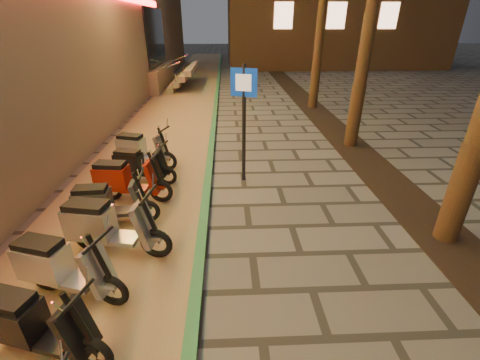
{
  "coord_description": "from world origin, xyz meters",
  "views": [
    {
      "loc": [
        -0.41,
        -2.69,
        3.61
      ],
      "look_at": [
        -0.19,
        2.17,
        1.2
      ],
      "focal_mm": 24.0,
      "sensor_mm": 36.0,
      "label": 1
    }
  ],
  "objects_px": {
    "scooter_4": "(32,324)",
    "scooter_6": "(106,226)",
    "scooter_7": "(106,203)",
    "scooter_8": "(124,180)",
    "pedestrian_sign": "(244,109)",
    "scooter_10": "(140,149)",
    "scooter_5": "(59,267)",
    "scooter_9": "(138,165)"
  },
  "relations": [
    {
      "from": "pedestrian_sign",
      "to": "scooter_8",
      "type": "relative_size",
      "value": 1.65
    },
    {
      "from": "pedestrian_sign",
      "to": "scooter_4",
      "type": "height_order",
      "value": "pedestrian_sign"
    },
    {
      "from": "scooter_9",
      "to": "scooter_10",
      "type": "height_order",
      "value": "scooter_10"
    },
    {
      "from": "scooter_9",
      "to": "scooter_10",
      "type": "distance_m",
      "value": 0.98
    },
    {
      "from": "scooter_6",
      "to": "scooter_5",
      "type": "bearing_deg",
      "value": -99.72
    },
    {
      "from": "scooter_4",
      "to": "scooter_5",
      "type": "xyz_separation_m",
      "value": [
        -0.11,
        0.95,
        0.02
      ]
    },
    {
      "from": "pedestrian_sign",
      "to": "scooter_5",
      "type": "height_order",
      "value": "pedestrian_sign"
    },
    {
      "from": "scooter_6",
      "to": "scooter_10",
      "type": "bearing_deg",
      "value": 105.19
    },
    {
      "from": "pedestrian_sign",
      "to": "scooter_10",
      "type": "relative_size",
      "value": 1.68
    },
    {
      "from": "scooter_8",
      "to": "scooter_10",
      "type": "height_order",
      "value": "scooter_8"
    },
    {
      "from": "pedestrian_sign",
      "to": "scooter_6",
      "type": "relative_size",
      "value": 1.55
    },
    {
      "from": "scooter_4",
      "to": "scooter_6",
      "type": "height_order",
      "value": "scooter_6"
    },
    {
      "from": "scooter_8",
      "to": "scooter_9",
      "type": "bearing_deg",
      "value": 92.3
    },
    {
      "from": "scooter_4",
      "to": "scooter_9",
      "type": "height_order",
      "value": "scooter_4"
    },
    {
      "from": "scooter_6",
      "to": "scooter_7",
      "type": "bearing_deg",
      "value": 118.72
    },
    {
      "from": "scooter_5",
      "to": "scooter_8",
      "type": "bearing_deg",
      "value": 104.2
    },
    {
      "from": "scooter_8",
      "to": "scooter_10",
      "type": "bearing_deg",
      "value": 100.06
    },
    {
      "from": "scooter_8",
      "to": "scooter_7",
      "type": "bearing_deg",
      "value": -87.19
    },
    {
      "from": "scooter_5",
      "to": "scooter_6",
      "type": "bearing_deg",
      "value": 86.74
    },
    {
      "from": "scooter_7",
      "to": "scooter_8",
      "type": "distance_m",
      "value": 0.96
    },
    {
      "from": "scooter_6",
      "to": "scooter_7",
      "type": "height_order",
      "value": "scooter_6"
    },
    {
      "from": "scooter_4",
      "to": "scooter_10",
      "type": "height_order",
      "value": "scooter_10"
    },
    {
      "from": "scooter_7",
      "to": "scooter_9",
      "type": "relative_size",
      "value": 1.02
    },
    {
      "from": "scooter_6",
      "to": "scooter_10",
      "type": "xyz_separation_m",
      "value": [
        -0.3,
        3.69,
        -0.04
      ]
    },
    {
      "from": "scooter_7",
      "to": "scooter_5",
      "type": "bearing_deg",
      "value": -96.17
    },
    {
      "from": "scooter_6",
      "to": "scooter_10",
      "type": "height_order",
      "value": "scooter_6"
    },
    {
      "from": "scooter_7",
      "to": "scooter_8",
      "type": "bearing_deg",
      "value": 81.25
    },
    {
      "from": "scooter_7",
      "to": "scooter_10",
      "type": "distance_m",
      "value": 2.82
    },
    {
      "from": "scooter_5",
      "to": "scooter_10",
      "type": "xyz_separation_m",
      "value": [
        0.05,
        4.62,
        -0.0
      ]
    },
    {
      "from": "scooter_10",
      "to": "scooter_5",
      "type": "bearing_deg",
      "value": -73.47
    },
    {
      "from": "scooter_10",
      "to": "scooter_7",
      "type": "bearing_deg",
      "value": -72.61
    },
    {
      "from": "scooter_4",
      "to": "scooter_10",
      "type": "relative_size",
      "value": 0.96
    },
    {
      "from": "pedestrian_sign",
      "to": "scooter_10",
      "type": "xyz_separation_m",
      "value": [
        -2.75,
        0.93,
        -1.29
      ]
    },
    {
      "from": "scooter_8",
      "to": "scooter_6",
      "type": "bearing_deg",
      "value": -76.13
    },
    {
      "from": "scooter_5",
      "to": "scooter_9",
      "type": "relative_size",
      "value": 1.08
    },
    {
      "from": "scooter_5",
      "to": "pedestrian_sign",
      "type": "bearing_deg",
      "value": 69.85
    },
    {
      "from": "scooter_9",
      "to": "scooter_10",
      "type": "bearing_deg",
      "value": 112.86
    },
    {
      "from": "scooter_7",
      "to": "scooter_8",
      "type": "relative_size",
      "value": 0.93
    },
    {
      "from": "scooter_7",
      "to": "scooter_10",
      "type": "height_order",
      "value": "scooter_10"
    },
    {
      "from": "pedestrian_sign",
      "to": "scooter_10",
      "type": "height_order",
      "value": "pedestrian_sign"
    },
    {
      "from": "scooter_4",
      "to": "scooter_5",
      "type": "distance_m",
      "value": 0.95
    },
    {
      "from": "scooter_5",
      "to": "scooter_7",
      "type": "xyz_separation_m",
      "value": [
        0.06,
        1.8,
        -0.03
      ]
    }
  ]
}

